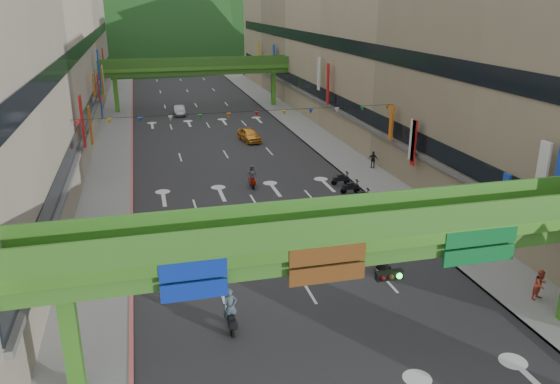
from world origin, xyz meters
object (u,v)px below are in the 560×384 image
object	(u,v)px
car_yellow	(249,135)
pedestrian_red	(540,287)
overpass_near	(382,252)
scooter_rider_near	(230,311)
car_silver	(179,110)
scooter_rider_mid	(382,257)

from	to	relation	value
car_yellow	pedestrian_red	bearing A→B (deg)	-87.06
overpass_near	scooter_rider_near	xyz separation A→B (m)	(-5.51, 3.97, -4.20)
overpass_near	pedestrian_red	xyz separation A→B (m)	(10.16, 2.62, -4.40)
overpass_near	scooter_rider_near	world-z (taller)	overpass_near
car_silver	car_yellow	world-z (taller)	car_yellow
overpass_near	pedestrian_red	world-z (taller)	overpass_near
overpass_near	scooter_rider_mid	distance (m)	9.13
scooter_rider_mid	pedestrian_red	bearing A→B (deg)	-35.48
scooter_rider_mid	car_yellow	xyz separation A→B (m)	(-1.16, 32.00, -0.37)
overpass_near	pedestrian_red	distance (m)	11.38
overpass_near	car_yellow	distance (m)	39.64
scooter_rider_mid	pedestrian_red	world-z (taller)	scooter_rider_mid
car_silver	car_yellow	size ratio (longest dim) A/B	0.95
overpass_near	car_yellow	size ratio (longest dim) A/B	6.74
scooter_rider_near	car_yellow	bearing A→B (deg)	77.34
overpass_near	scooter_rider_mid	size ratio (longest dim) A/B	13.42
car_yellow	pedestrian_red	distance (m)	37.50
car_silver	pedestrian_red	distance (m)	54.94
scooter_rider_mid	car_silver	distance (m)	49.00
scooter_rider_near	overpass_near	bearing A→B (deg)	-35.73
scooter_rider_near	car_silver	xyz separation A→B (m)	(1.65, 51.78, -0.35)
overpass_near	car_silver	xyz separation A→B (m)	(-3.86, 55.74, -4.55)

